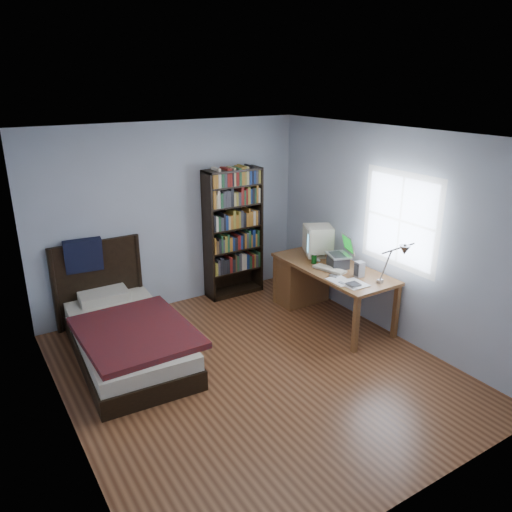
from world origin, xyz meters
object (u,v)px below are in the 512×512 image
laptop (339,258)px  desk_lamp (401,253)px  crt_monitor (317,239)px  keyboard (330,269)px  bookshelf (233,233)px  desk (309,277)px  speaker (359,269)px  soda_can (314,259)px  bed (124,333)px

laptop → desk_lamp: (-0.07, -1.04, 0.39)m
crt_monitor → keyboard: crt_monitor is taller
bookshelf → desk_lamp: bearing=-74.9°
desk_lamp → desk: bearing=90.2°
laptop → speaker: size_ratio=2.17×
soda_can → speaker: bearing=-74.8°
keyboard → soda_can: bearing=75.9°
desk → laptop: bearing=-81.7°
desk_lamp → bookshelf: bookshelf is taller
crt_monitor → bookshelf: bookshelf is taller
desk → soda_can: size_ratio=14.01×
laptop → speaker: bearing=-93.3°
laptop → soda_can: size_ratio=3.36×
crt_monitor → speaker: bearing=-90.9°
desk → speaker: (0.05, -0.90, 0.40)m
soda_can → desk: bearing=63.3°
desk → bed: size_ratio=0.78×
laptop → bed: bearing=166.8°
desk_lamp → soda_can: (-0.13, 1.30, -0.44)m
desk → soda_can: soda_can is taller
laptop → keyboard: 0.22m
desk → speaker: 0.99m
desk_lamp → crt_monitor: bearing=87.7°
bookshelf → crt_monitor: bearing=-53.6°
crt_monitor → desk_lamp: bearing=-92.3°
laptop → keyboard: (-0.19, -0.04, -0.10)m
laptop → desk_lamp: desk_lamp is taller
laptop → keyboard: laptop is taller
soda_can → bed: bed is taller
desk_lamp → bed: bearing=147.2°
crt_monitor → soda_can: (-0.19, -0.19, -0.18)m
desk → keyboard: size_ratio=4.12×
bookshelf → bed: bearing=-157.1°
bed → laptop: bearing=-13.2°
desk → desk_lamp: 1.75m
crt_monitor → bookshelf: (-0.73, 0.98, -0.05)m
bed → keyboard: bearing=-15.1°
speaker → bookshelf: 1.96m
keyboard → bookshelf: bearing=94.2°
soda_can → laptop: bearing=-52.4°
laptop → soda_can: bearing=127.6°
desk → bed: 2.58m
speaker → soda_can: speaker is taller
desk → speaker: speaker is taller
desk → desk_lamp: size_ratio=2.77×
speaker → bookshelf: (-0.71, 1.82, 0.10)m
keyboard → soda_can: 0.31m
bookshelf → desk: bearing=-54.4°
speaker → soda_can: (-0.18, 0.65, -0.03)m
desk → laptop: size_ratio=4.17×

